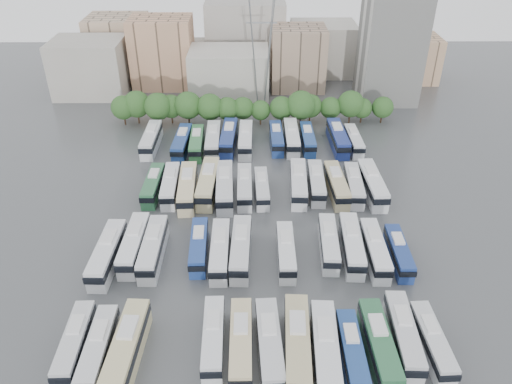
{
  "coord_description": "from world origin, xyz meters",
  "views": [
    {
      "loc": [
        -0.01,
        -64.21,
        48.97
      ],
      "look_at": [
        0.49,
        7.93,
        3.0
      ],
      "focal_mm": 35.0,
      "sensor_mm": 36.0,
      "label": 1
    }
  ],
  "objects_px": {
    "bus_r1_s1": "(134,244)",
    "bus_r0_s13": "(432,342)",
    "bus_r1_s6": "(241,248)",
    "bus_r3_s10": "(308,139)",
    "bus_r1_s5": "(220,250)",
    "bus_r2_s13": "(372,184)",
    "electricity_pylon": "(261,34)",
    "bus_r0_s0": "(75,343)",
    "bus_r3_s0": "(151,139)",
    "bus_r2_s6": "(245,186)",
    "bus_r3_s5": "(229,138)",
    "bus_r0_s8": "(297,345)",
    "bus_r0_s12": "(403,335)",
    "bus_r2_s9": "(298,183)",
    "bus_r3_s12": "(338,138)",
    "bus_r2_s2": "(170,185)",
    "bus_r2_s12": "(354,185)",
    "bus_r2_s4": "(208,183)",
    "bus_r1_s8": "(286,251)",
    "bus_r2_s3": "(188,187)",
    "bus_r3_s3": "(197,143)",
    "bus_r1_s10": "(329,243)",
    "bus_r2_s11": "(336,184)",
    "bus_r0_s5": "(213,338)",
    "bus_r0_s10": "(352,352)",
    "bus_r1_s0": "(107,253)",
    "bus_r3_s8": "(276,138)",
    "bus_r0_s9": "(325,351)",
    "bus_r3_s2": "(182,142)",
    "bus_r3_s13": "(354,141)",
    "bus_r1_s4": "(199,246)",
    "bus_r0_s1": "(98,349)",
    "bus_r0_s2": "(127,349)",
    "bus_r2_s1": "(153,185)",
    "bus_r0_s7": "(270,345)",
    "bus_r1_s2": "(153,248)",
    "bus_r3_s4": "(213,140)",
    "bus_r1_s13": "(399,252)",
    "bus_r2_s5": "(225,186)",
    "bus_r0_s11": "(379,345)",
    "apartment_tower": "(391,48)",
    "bus_r2_s10": "(316,182)"
  },
  "relations": [
    {
      "from": "bus_r0_s5",
      "to": "bus_r0_s10",
      "type": "distance_m",
      "value": 16.54
    },
    {
      "from": "bus_r0_s8",
      "to": "bus_r2_s12",
      "type": "distance_m",
      "value": 38.58
    },
    {
      "from": "bus_r3_s3",
      "to": "bus_r2_s10",
      "type": "bearing_deg",
      "value": -36.41
    },
    {
      "from": "bus_r1_s5",
      "to": "bus_r2_s13",
      "type": "height_order",
      "value": "bus_r2_s13"
    },
    {
      "from": "electricity_pylon",
      "to": "bus_r0_s0",
      "type": "relative_size",
      "value": 2.95
    },
    {
      "from": "bus_r0_s1",
      "to": "bus_r2_s3",
      "type": "relative_size",
      "value": 0.88
    },
    {
      "from": "bus_r2_s6",
      "to": "bus_r3_s0",
      "type": "height_order",
      "value": "bus_r3_s0"
    },
    {
      "from": "bus_r0_s10",
      "to": "bus_r3_s13",
      "type": "height_order",
      "value": "bus_r3_s13"
    },
    {
      "from": "bus_r0_s7",
      "to": "bus_r3_s2",
      "type": "xyz_separation_m",
      "value": [
        -16.67,
        53.12,
        -0.01
      ]
    },
    {
      "from": "bus_r0_s11",
      "to": "bus_r2_s2",
      "type": "bearing_deg",
      "value": 127.94
    },
    {
      "from": "bus_r0_s8",
      "to": "bus_r0_s13",
      "type": "relative_size",
      "value": 1.22
    },
    {
      "from": "bus_r2_s2",
      "to": "bus_r2_s12",
      "type": "bearing_deg",
      "value": -2.2
    },
    {
      "from": "bus_r0_s2",
      "to": "bus_r2_s4",
      "type": "height_order",
      "value": "bus_r2_s4"
    },
    {
      "from": "bus_r0_s2",
      "to": "bus_r2_s1",
      "type": "distance_m",
      "value": 37.27
    },
    {
      "from": "bus_r1_s0",
      "to": "bus_r3_s8",
      "type": "xyz_separation_m",
      "value": [
        26.48,
        38.26,
        -0.18
      ]
    },
    {
      "from": "bus_r0_s9",
      "to": "bus_r0_s10",
      "type": "xyz_separation_m",
      "value": [
        3.14,
        0.16,
        -0.35
      ]
    },
    {
      "from": "bus_r1_s6",
      "to": "bus_r3_s10",
      "type": "relative_size",
      "value": 1.11
    },
    {
      "from": "bus_r1_s13",
      "to": "bus_r3_s8",
      "type": "xyz_separation_m",
      "value": [
        -16.6,
        37.85,
        0.17
      ]
    },
    {
      "from": "bus_r0_s12",
      "to": "bus_r3_s3",
      "type": "bearing_deg",
      "value": 122.4
    },
    {
      "from": "bus_r1_s0",
      "to": "bus_r3_s13",
      "type": "xyz_separation_m",
      "value": [
        42.73,
        37.11,
        -0.28
      ]
    },
    {
      "from": "bus_r0_s0",
      "to": "bus_r2_s11",
      "type": "distance_m",
      "value": 50.88
    },
    {
      "from": "bus_r0_s5",
      "to": "bus_r1_s10",
      "type": "distance_m",
      "value": 24.5
    },
    {
      "from": "bus_r3_s5",
      "to": "bus_r1_s2",
      "type": "bearing_deg",
      "value": -102.15
    },
    {
      "from": "bus_r2_s6",
      "to": "bus_r1_s10",
      "type": "bearing_deg",
      "value": -52.15
    },
    {
      "from": "bus_r3_s0",
      "to": "bus_r3_s4",
      "type": "height_order",
      "value": "bus_r3_s4"
    },
    {
      "from": "bus_r3_s12",
      "to": "bus_r2_s9",
      "type": "bearing_deg",
      "value": -120.33
    },
    {
      "from": "bus_r0_s13",
      "to": "bus_r3_s4",
      "type": "xyz_separation_m",
      "value": [
        -29.77,
        53.48,
        0.31
      ]
    },
    {
      "from": "bus_r2_s3",
      "to": "bus_r3_s3",
      "type": "bearing_deg",
      "value": 87.62
    },
    {
      "from": "bus_r2_s5",
      "to": "bus_r3_s4",
      "type": "bearing_deg",
      "value": 97.62
    },
    {
      "from": "bus_r1_s4",
      "to": "bus_r2_s9",
      "type": "height_order",
      "value": "bus_r2_s9"
    },
    {
      "from": "bus_r2_s4",
      "to": "bus_r3_s0",
      "type": "distance_m",
      "value": 22.31
    },
    {
      "from": "bus_r3_s3",
      "to": "bus_r3_s8",
      "type": "height_order",
      "value": "bus_r3_s3"
    },
    {
      "from": "bus_r0_s10",
      "to": "bus_r1_s6",
      "type": "height_order",
      "value": "bus_r1_s6"
    },
    {
      "from": "bus_r2_s5",
      "to": "bus_r2_s4",
      "type": "bearing_deg",
      "value": 155.53
    },
    {
      "from": "bus_r0_s1",
      "to": "bus_r2_s2",
      "type": "height_order",
      "value": "bus_r2_s2"
    },
    {
      "from": "bus_r0_s12",
      "to": "bus_r2_s9",
      "type": "bearing_deg",
      "value": 108.16
    },
    {
      "from": "bus_r1_s1",
      "to": "bus_r0_s13",
      "type": "bearing_deg",
      "value": -24.51
    },
    {
      "from": "bus_r0_s13",
      "to": "bus_r2_s9",
      "type": "xyz_separation_m",
      "value": [
        -13.2,
        36.1,
        0.3
      ]
    },
    {
      "from": "bus_r0_s12",
      "to": "bus_r3_s4",
      "type": "height_order",
      "value": "bus_r3_s4"
    },
    {
      "from": "bus_r1_s1",
      "to": "bus_r3_s0",
      "type": "relative_size",
      "value": 0.98
    },
    {
      "from": "bus_r0_s10",
      "to": "bus_r1_s4",
      "type": "relative_size",
      "value": 0.97
    },
    {
      "from": "bus_r2_s13",
      "to": "bus_r3_s13",
      "type": "xyz_separation_m",
      "value": [
        -0.19,
        18.01,
        -0.32
      ]
    },
    {
      "from": "bus_r0_s0",
      "to": "bus_r2_s6",
      "type": "distance_m",
      "value": 40.39
    },
    {
      "from": "bus_r0_s1",
      "to": "bus_r1_s4",
      "type": "xyz_separation_m",
      "value": [
        10.08,
        19.32,
        -0.07
      ]
    },
    {
      "from": "bus_r1_s8",
      "to": "bus_r3_s5",
      "type": "relative_size",
      "value": 0.85
    },
    {
      "from": "bus_r0_s2",
      "to": "bus_r3_s12",
      "type": "bearing_deg",
      "value": 62.26
    },
    {
      "from": "bus_r0_s0",
      "to": "bus_r0_s5",
      "type": "bearing_deg",
      "value": 0.93
    },
    {
      "from": "bus_r2_s13",
      "to": "bus_r3_s5",
      "type": "height_order",
      "value": "bus_r2_s13"
    },
    {
      "from": "bus_r1_s8",
      "to": "bus_r3_s2",
      "type": "distance_m",
      "value": 40.6
    },
    {
      "from": "apartment_tower",
      "to": "bus_r1_s10",
      "type": "distance_m",
      "value": 67.49
    }
  ]
}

